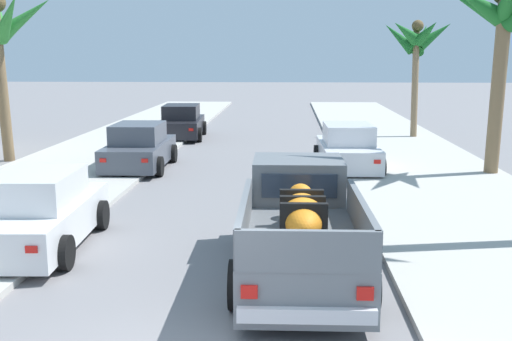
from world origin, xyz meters
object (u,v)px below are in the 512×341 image
car_right_near (139,148)px  car_left_far (348,149)px  palm_tree_right_fore (502,18)px  pickup_truck (300,228)px  car_right_mid (38,213)px  palm_tree_left_fore (417,41)px  car_left_near (182,123)px

car_right_near → car_left_far: bearing=1.3°
car_right_near → palm_tree_right_fore: palm_tree_right_fore is taller
pickup_truck → car_right_near: (-5.17, 9.74, -0.10)m
car_right_mid → car_left_far: bearing=51.7°
car_right_mid → palm_tree_left_fore: bearing=57.8°
palm_tree_right_fore → car_left_near: bearing=142.6°
car_right_near → car_left_far: same height
pickup_truck → car_left_near: bearing=106.2°
car_left_far → palm_tree_right_fore: (4.37, -0.98, 4.15)m
pickup_truck → car_left_far: pickup_truck is taller
pickup_truck → car_right_mid: bearing=167.1°
car_left_near → pickup_truck: bearing=-73.8°
car_right_near → palm_tree_left_fore: size_ratio=0.80×
car_left_near → car_left_far: size_ratio=1.01×
palm_tree_left_fore → palm_tree_right_fore: size_ratio=0.89×
car_left_far → car_right_mid: bearing=-128.3°
palm_tree_right_fore → car_right_mid: bearing=-145.4°
car_right_mid → car_right_near: bearing=90.3°
pickup_truck → car_right_mid: pickup_truck is taller
car_left_far → palm_tree_left_fore: palm_tree_left_fore is taller
car_left_near → car_right_mid: 16.32m
pickup_truck → car_right_near: 11.03m
car_left_near → car_left_far: bearing=-48.0°
pickup_truck → car_right_near: pickup_truck is taller
car_left_near → palm_tree_left_fore: (10.59, 0.56, 3.67)m
pickup_truck → palm_tree_left_fore: palm_tree_left_fore is taller
car_left_far → palm_tree_left_fore: size_ratio=0.80×
car_right_near → car_right_mid: size_ratio=0.99×
car_right_mid → car_left_far: size_ratio=1.01×
car_right_near → palm_tree_right_fore: (11.30, -0.82, 4.15)m
pickup_truck → palm_tree_right_fore: (6.12, 8.92, 4.05)m
car_left_near → palm_tree_left_fore: 11.22m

